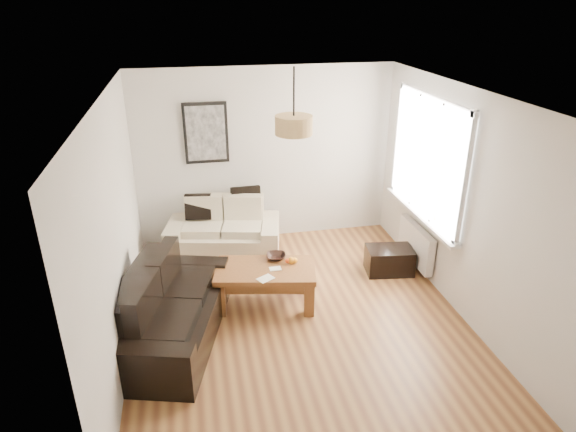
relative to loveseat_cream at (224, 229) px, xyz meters
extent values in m
plane|color=brown|center=(0.71, -1.78, -0.39)|extent=(4.50, 4.50, 0.00)
cube|color=white|center=(2.53, -0.98, -0.01)|extent=(0.10, 0.90, 0.52)
cylinder|color=tan|center=(0.71, -1.48, 1.84)|extent=(0.40, 0.40, 0.20)
cube|color=black|center=(2.16, -0.99, -0.22)|extent=(0.67, 0.48, 0.36)
cube|color=black|center=(-0.33, 0.19, 0.30)|extent=(0.39, 0.17, 0.37)
cube|color=black|center=(0.36, 0.19, 0.32)|extent=(0.43, 0.15, 0.43)
imported|color=black|center=(0.55, -1.19, 0.12)|extent=(0.28, 0.28, 0.06)
sphere|color=orange|center=(0.71, -1.34, 0.13)|extent=(0.10, 0.10, 0.09)
sphere|color=orange|center=(0.76, -1.35, 0.13)|extent=(0.08, 0.08, 0.07)
sphere|color=#F54D14|center=(0.67, -1.35, 0.13)|extent=(0.07, 0.07, 0.06)
cube|color=white|center=(0.35, -1.64, 0.10)|extent=(0.23, 0.21, 0.01)
camera|label=1|loc=(-0.39, -6.54, 3.10)|focal=31.08mm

